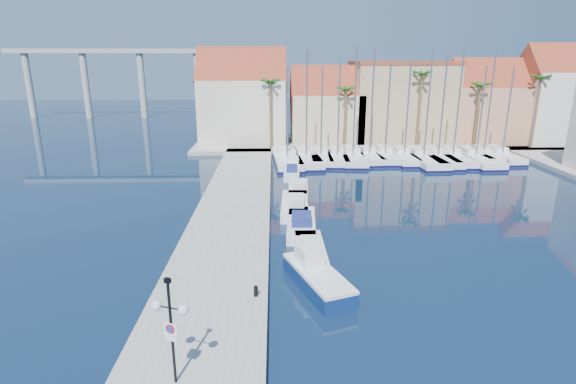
# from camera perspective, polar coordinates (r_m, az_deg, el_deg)

# --- Properties ---
(ground) EXTENTS (260.00, 260.00, 0.00)m
(ground) POSITION_cam_1_polar(r_m,az_deg,el_deg) (22.72, 13.31, -16.27)
(ground) COLOR black
(ground) RESTS_ON ground
(quay_west) EXTENTS (6.00, 77.00, 0.50)m
(quay_west) POSITION_cam_1_polar(r_m,az_deg,el_deg) (34.20, -7.41, -4.03)
(quay_west) COLOR gray
(quay_west) RESTS_ON ground
(shore_north) EXTENTS (54.00, 16.00, 0.50)m
(shore_north) POSITION_cam_1_polar(r_m,az_deg,el_deg) (69.23, 11.31, 6.20)
(shore_north) COLOR gray
(shore_north) RESTS_ON ground
(lamp_post) EXTENTS (1.41, 0.73, 4.32)m
(lamp_post) POSITION_cam_1_polar(r_m,az_deg,el_deg) (17.16, -14.73, -14.90)
(lamp_post) COLOR black
(lamp_post) RESTS_ON quay_west
(bollard) EXTENTS (0.22, 0.22, 0.55)m
(bollard) POSITION_cam_1_polar(r_m,az_deg,el_deg) (23.51, -4.11, -12.45)
(bollard) COLOR black
(bollard) RESTS_ON quay_west
(fishing_boat) EXTENTS (3.71, 6.00, 1.99)m
(fishing_boat) POSITION_cam_1_polar(r_m,az_deg,el_deg) (25.26, 3.63, -10.57)
(fishing_boat) COLOR navy
(fishing_boat) RESTS_ON ground
(motorboat_west_0) EXTENTS (1.79, 5.51, 1.40)m
(motorboat_west_0) POSITION_cam_1_polar(r_m,az_deg,el_deg) (28.71, 2.90, -7.44)
(motorboat_west_0) COLOR white
(motorboat_west_0) RESTS_ON ground
(motorboat_west_1) EXTENTS (2.43, 6.43, 1.40)m
(motorboat_west_1) POSITION_cam_1_polar(r_m,az_deg,el_deg) (33.19, 1.72, -4.06)
(motorboat_west_1) COLOR white
(motorboat_west_1) RESTS_ON ground
(motorboat_west_2) EXTENTS (2.53, 6.91, 1.40)m
(motorboat_west_2) POSITION_cam_1_polar(r_m,az_deg,el_deg) (37.43, 0.87, -1.66)
(motorboat_west_2) COLOR white
(motorboat_west_2) RESTS_ON ground
(motorboat_west_3) EXTENTS (2.07, 5.59, 1.40)m
(motorboat_west_3) POSITION_cam_1_polar(r_m,az_deg,el_deg) (42.15, 1.30, 0.42)
(motorboat_west_3) COLOR white
(motorboat_west_3) RESTS_ON ground
(motorboat_west_4) EXTENTS (1.94, 5.13, 1.40)m
(motorboat_west_4) POSITION_cam_1_polar(r_m,az_deg,el_deg) (48.27, 0.51, 2.49)
(motorboat_west_4) COLOR white
(motorboat_west_4) RESTS_ON ground
(motorboat_west_5) EXTENTS (1.88, 5.85, 1.40)m
(motorboat_west_5) POSITION_cam_1_polar(r_m,az_deg,el_deg) (52.38, 0.58, 3.59)
(motorboat_west_5) COLOR white
(motorboat_west_5) RESTS_ON ground
(sailboat_0) EXTENTS (3.79, 11.85, 11.29)m
(sailboat_0) POSITION_cam_1_polar(r_m,az_deg,el_deg) (55.05, -0.14, 4.27)
(sailboat_0) COLOR white
(sailboat_0) RESTS_ON ground
(sailboat_1) EXTENTS (3.82, 11.81, 13.36)m
(sailboat_1) POSITION_cam_1_polar(r_m,az_deg,el_deg) (55.79, 2.22, 4.44)
(sailboat_1) COLOR white
(sailboat_1) RESTS_ON ground
(sailboat_2) EXTENTS (2.80, 9.67, 11.46)m
(sailboat_2) POSITION_cam_1_polar(r_m,az_deg,el_deg) (56.21, 4.14, 4.50)
(sailboat_2) COLOR white
(sailboat_2) RESTS_ON ground
(sailboat_3) EXTENTS (2.96, 9.35, 12.27)m
(sailboat_3) POSITION_cam_1_polar(r_m,az_deg,el_deg) (56.09, 6.25, 4.44)
(sailboat_3) COLOR white
(sailboat_3) RESTS_ON ground
(sailboat_4) EXTENTS (3.35, 10.57, 13.79)m
(sailboat_4) POSITION_cam_1_polar(r_m,az_deg,el_deg) (56.70, 8.15, 4.50)
(sailboat_4) COLOR white
(sailboat_4) RESTS_ON ground
(sailboat_5) EXTENTS (2.95, 8.66, 13.43)m
(sailboat_5) POSITION_cam_1_polar(r_m,az_deg,el_deg) (57.25, 10.16, 4.56)
(sailboat_5) COLOR white
(sailboat_5) RESTS_ON ground
(sailboat_6) EXTENTS (2.80, 9.07, 11.75)m
(sailboat_6) POSITION_cam_1_polar(r_m,az_deg,el_deg) (58.11, 12.14, 4.59)
(sailboat_6) COLOR white
(sailboat_6) RESTS_ON ground
(sailboat_7) EXTENTS (2.67, 9.27, 11.95)m
(sailboat_7) POSITION_cam_1_polar(r_m,az_deg,el_deg) (58.12, 14.40, 4.44)
(sailboat_7) COLOR white
(sailboat_7) RESTS_ON ground
(sailboat_8) EXTENTS (3.39, 11.69, 13.13)m
(sailboat_8) POSITION_cam_1_polar(r_m,az_deg,el_deg) (57.91, 16.62, 4.21)
(sailboat_8) COLOR white
(sailboat_8) RESTS_ON ground
(sailboat_9) EXTENTS (3.46, 11.75, 12.87)m
(sailboat_9) POSITION_cam_1_polar(r_m,az_deg,el_deg) (59.05, 18.31, 4.28)
(sailboat_9) COLOR white
(sailboat_9) RESTS_ON ground
(sailboat_10) EXTENTS (3.04, 10.77, 13.83)m
(sailboat_10) POSITION_cam_1_polar(r_m,az_deg,el_deg) (59.72, 20.01, 4.27)
(sailboat_10) COLOR white
(sailboat_10) RESTS_ON ground
(sailboat_11) EXTENTS (3.13, 11.43, 11.50)m
(sailboat_11) POSITION_cam_1_polar(r_m,az_deg,el_deg) (60.33, 22.49, 4.10)
(sailboat_11) COLOR white
(sailboat_11) RESTS_ON ground
(sailboat_12) EXTENTS (2.30, 8.20, 13.13)m
(sailboat_12) POSITION_cam_1_polar(r_m,az_deg,el_deg) (61.96, 23.39, 4.36)
(sailboat_12) COLOR white
(sailboat_12) RESTS_ON ground
(sailboat_13) EXTENTS (2.64, 8.88, 11.37)m
(sailboat_13) POSITION_cam_1_polar(r_m,az_deg,el_deg) (62.84, 25.31, 4.24)
(sailboat_13) COLOR white
(sailboat_13) RESTS_ON ground
(building_0) EXTENTS (12.30, 9.00, 13.50)m
(building_0) POSITION_cam_1_polar(r_m,az_deg,el_deg) (65.79, -5.75, 11.44)
(building_0) COLOR beige
(building_0) RESTS_ON shore_north
(building_1) EXTENTS (10.30, 8.00, 11.00)m
(building_1) POSITION_cam_1_polar(r_m,az_deg,el_deg) (66.20, 4.88, 10.42)
(building_1) COLOR tan
(building_1) RESTS_ON shore_north
(building_2) EXTENTS (14.20, 10.20, 11.50)m
(building_2) POSITION_cam_1_polar(r_m,az_deg,el_deg) (69.21, 14.06, 11.06)
(building_2) COLOR tan
(building_2) RESTS_ON shore_north
(building_3) EXTENTS (10.30, 8.00, 12.00)m
(building_3) POSITION_cam_1_polar(r_m,az_deg,el_deg) (72.48, 23.56, 10.11)
(building_3) COLOR tan
(building_3) RESTS_ON shore_north
(building_4) EXTENTS (8.30, 8.00, 14.00)m
(building_4) POSITION_cam_1_polar(r_m,az_deg,el_deg) (75.78, 30.24, 10.32)
(building_4) COLOR silver
(building_4) RESTS_ON shore_north
(palm_0) EXTENTS (2.60, 2.60, 10.15)m
(palm_0) POSITION_cam_1_polar(r_m,az_deg,el_deg) (60.48, -2.24, 13.50)
(palm_0) COLOR brown
(palm_0) RESTS_ON shore_north
(palm_1) EXTENTS (2.60, 2.60, 9.15)m
(palm_1) POSITION_cam_1_polar(r_m,az_deg,el_deg) (61.29, 7.39, 12.54)
(palm_1) COLOR brown
(palm_1) RESTS_ON shore_north
(palm_2) EXTENTS (2.60, 2.60, 11.15)m
(palm_2) POSITION_cam_1_polar(r_m,az_deg,el_deg) (63.54, 16.66, 13.84)
(palm_2) COLOR brown
(palm_2) RESTS_ON shore_north
(palm_3) EXTENTS (2.60, 2.60, 9.65)m
(palm_3) POSITION_cam_1_polar(r_m,az_deg,el_deg) (66.51, 23.26, 12.08)
(palm_3) COLOR brown
(palm_3) RESTS_ON shore_north
(palm_4) EXTENTS (2.60, 2.60, 10.65)m
(palm_4) POSITION_cam_1_polar(r_m,az_deg,el_deg) (70.17, 29.42, 12.25)
(palm_4) COLOR brown
(palm_4) RESTS_ON shore_north
(viaduct) EXTENTS (48.00, 2.20, 14.45)m
(viaduct) POSITION_cam_1_polar(r_m,az_deg,el_deg) (105.85, -20.92, 14.34)
(viaduct) COLOR #9E9E99
(viaduct) RESTS_ON ground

